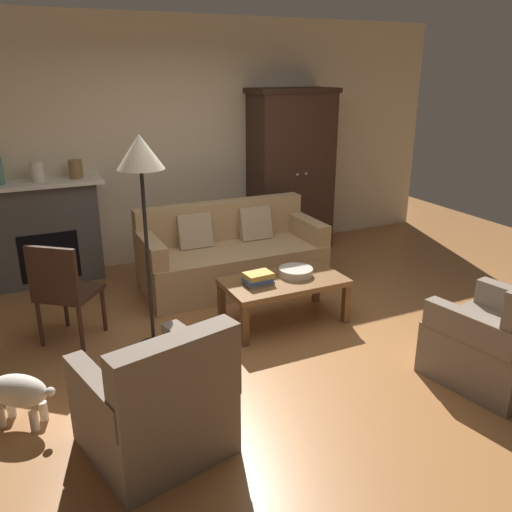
# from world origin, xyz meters

# --- Properties ---
(ground_plane) EXTENTS (9.60, 9.60, 0.00)m
(ground_plane) POSITION_xyz_m (0.00, 0.00, 0.00)
(ground_plane) COLOR #9E6638
(back_wall) EXTENTS (7.20, 0.10, 2.80)m
(back_wall) POSITION_xyz_m (0.00, 2.55, 1.40)
(back_wall) COLOR beige
(back_wall) RESTS_ON ground
(fireplace) EXTENTS (1.26, 0.48, 1.12)m
(fireplace) POSITION_xyz_m (-1.55, 2.30, 0.57)
(fireplace) COLOR #4C4947
(fireplace) RESTS_ON ground
(armoire) EXTENTS (1.06, 0.57, 2.01)m
(armoire) POSITION_xyz_m (1.40, 2.22, 1.01)
(armoire) COLOR #382319
(armoire) RESTS_ON ground
(couch) EXTENTS (1.93, 0.87, 0.86)m
(couch) POSITION_xyz_m (0.21, 1.36, 0.32)
(couch) COLOR tan
(couch) RESTS_ON ground
(coffee_table) EXTENTS (1.10, 0.60, 0.42)m
(coffee_table) POSITION_xyz_m (0.30, 0.33, 0.37)
(coffee_table) COLOR brown
(coffee_table) RESTS_ON ground
(fruit_bowl) EXTENTS (0.32, 0.32, 0.07)m
(fruit_bowl) POSITION_xyz_m (0.44, 0.37, 0.46)
(fruit_bowl) COLOR beige
(fruit_bowl) RESTS_ON coffee_table
(book_stack) EXTENTS (0.26, 0.19, 0.11)m
(book_stack) POSITION_xyz_m (0.04, 0.33, 0.47)
(book_stack) COLOR gray
(book_stack) RESTS_ON coffee_table
(mantel_vase_cream) EXTENTS (0.13, 0.13, 0.20)m
(mantel_vase_cream) POSITION_xyz_m (-1.55, 2.28, 1.22)
(mantel_vase_cream) COLOR beige
(mantel_vase_cream) RESTS_ON fireplace
(mantel_vase_bronze) EXTENTS (0.14, 0.14, 0.19)m
(mantel_vase_bronze) POSITION_xyz_m (-1.17, 2.28, 1.22)
(mantel_vase_bronze) COLOR olive
(mantel_vase_bronze) RESTS_ON fireplace
(armchair_near_left) EXTENTS (0.92, 0.93, 0.88)m
(armchair_near_left) POSITION_xyz_m (-1.23, -0.91, 0.32)
(armchair_near_left) COLOR #756656
(armchair_near_left) RESTS_ON ground
(armchair_near_right) EXTENTS (0.89, 0.90, 0.88)m
(armchair_near_right) POSITION_xyz_m (1.26, -1.22, 0.32)
(armchair_near_right) COLOR #756656
(armchair_near_right) RESTS_ON ground
(side_chair_wooden) EXTENTS (0.62, 0.62, 0.90)m
(side_chair_wooden) POSITION_xyz_m (-1.56, 0.75, 0.51)
(side_chair_wooden) COLOR #382319
(side_chair_wooden) RESTS_ON ground
(floor_lamp) EXTENTS (0.36, 0.36, 1.77)m
(floor_lamp) POSITION_xyz_m (-0.92, 0.38, 1.53)
(floor_lamp) COLOR black
(floor_lamp) RESTS_ON ground
(dog) EXTENTS (0.49, 0.41, 0.39)m
(dog) POSITION_xyz_m (-2.00, -0.24, 0.25)
(dog) COLOR beige
(dog) RESTS_ON ground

